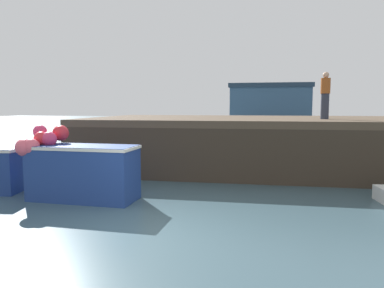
% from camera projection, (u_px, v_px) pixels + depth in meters
% --- Properties ---
extents(ground, '(120.00, 160.00, 0.10)m').
position_uv_depth(ground, '(149.00, 231.00, 7.68)').
color(ground, '#38515B').
extents(pier, '(13.10, 7.13, 2.04)m').
position_uv_depth(pier, '(251.00, 127.00, 14.62)').
color(pier, brown).
rests_on(pier, ground).
extents(fishing_boat_near_right, '(3.15, 1.41, 2.00)m').
position_uv_depth(fishing_boat_near_right, '(79.00, 168.00, 9.96)').
color(fishing_boat_near_right, navy).
rests_on(fishing_boat_near_right, ground).
extents(dockworker, '(0.34, 0.34, 1.71)m').
position_uv_depth(dockworker, '(325.00, 96.00, 13.54)').
color(dockworker, '#2D3342').
rests_on(dockworker, pier).
extents(warehouse, '(9.64, 5.82, 5.17)m').
position_uv_depth(warehouse, '(270.00, 105.00, 45.16)').
color(warehouse, '#385675').
rests_on(warehouse, ground).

